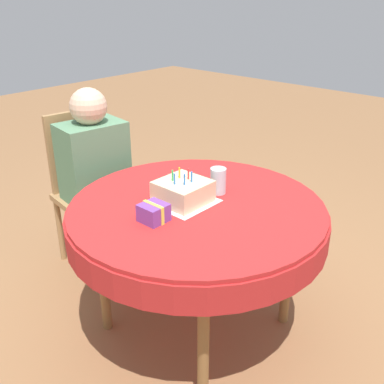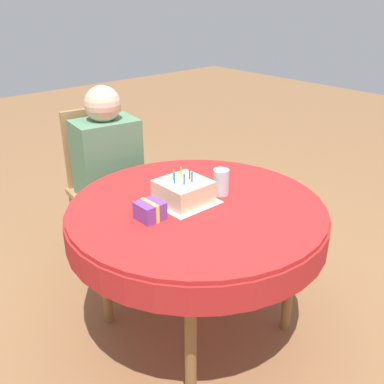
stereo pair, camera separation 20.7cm
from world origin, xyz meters
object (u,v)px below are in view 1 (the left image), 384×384
Objects in this scene: birthday_cake at (183,191)px; drinking_glass at (218,181)px; person at (96,163)px; gift_box at (154,213)px; chair at (90,185)px.

birthday_cake is 1.72× the size of drinking_glass.
person reaches higher than birthday_cake.
gift_box is (-0.29, -0.80, 0.06)m from person.
person is (-0.01, -0.10, 0.17)m from chair.
gift_box is at bearing -171.08° from birthday_cake.
person is at bearing 98.83° from drinking_glass.
chair reaches higher than drinking_glass.
chair is 0.96m from drinking_glass.
birthday_cake is 1.92× the size of gift_box.
drinking_glass is (0.11, -0.92, 0.26)m from chair.
person is 0.77m from birthday_cake.
birthday_cake is at bearing -86.72° from chair.
chair reaches higher than birthday_cake.
drinking_glass is 1.12× the size of gift_box.
person is 0.85m from gift_box.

